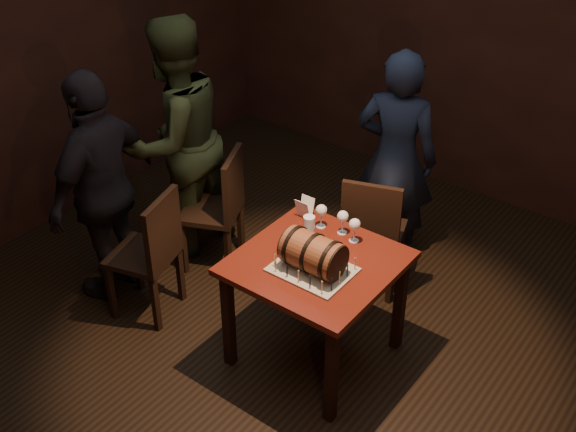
{
  "coord_description": "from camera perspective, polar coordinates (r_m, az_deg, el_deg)",
  "views": [
    {
      "loc": [
        2.06,
        -2.8,
        3.3
      ],
      "look_at": [
        -0.1,
        0.05,
        0.95
      ],
      "focal_mm": 45.0,
      "sensor_mm": 36.0,
      "label": 1
    }
  ],
  "objects": [
    {
      "name": "person_back",
      "position": [
        5.23,
        8.51,
        4.53
      ],
      "size": [
        0.68,
        0.53,
        1.62
      ],
      "primitive_type": "imported",
      "rotation": [
        0.0,
        0.0,
        3.41
      ],
      "color": "#1B2336",
      "rests_on": "ground"
    },
    {
      "name": "barrel_cake",
      "position": [
        4.1,
        1.98,
        -2.95
      ],
      "size": [
        0.4,
        0.24,
        0.24
      ],
      "color": "brown",
      "rests_on": "cake_board"
    },
    {
      "name": "menu_card",
      "position": [
        4.6,
        1.32,
        0.63
      ],
      "size": [
        0.1,
        0.05,
        0.13
      ],
      "primitive_type": null,
      "color": "white",
      "rests_on": "pub_table"
    },
    {
      "name": "cake_board",
      "position": [
        4.17,
        1.95,
        -4.26
      ],
      "size": [
        0.45,
        0.35,
        0.01
      ],
      "primitive_type": "cube",
      "color": "#A59E85",
      "rests_on": "pub_table"
    },
    {
      "name": "chair_back",
      "position": [
        4.95,
        6.68,
        -1.06
      ],
      "size": [
        0.51,
        0.51,
        0.93
      ],
      "color": "black",
      "rests_on": "ground"
    },
    {
      "name": "person_left_front",
      "position": [
        4.93,
        -14.38,
        2.15
      ],
      "size": [
        0.56,
        1.03,
        1.66
      ],
      "primitive_type": "imported",
      "rotation": [
        0.0,
        0.0,
        -1.4
      ],
      "color": "black",
      "rests_on": "ground"
    },
    {
      "name": "wine_glass_mid",
      "position": [
        4.43,
        4.36,
        -0.1
      ],
      "size": [
        0.07,
        0.07,
        0.16
      ],
      "color": "silver",
      "rests_on": "pub_table"
    },
    {
      "name": "pint_of_ale",
      "position": [
        4.4,
        1.67,
        -0.91
      ],
      "size": [
        0.07,
        0.07,
        0.15
      ],
      "color": "silver",
      "rests_on": "pub_table"
    },
    {
      "name": "pub_table",
      "position": [
        4.32,
        2.25,
        -4.69
      ],
      "size": [
        0.9,
        0.9,
        0.75
      ],
      "color": "#46120B",
      "rests_on": "ground"
    },
    {
      "name": "chair_left_rear",
      "position": [
        5.21,
        -5.32,
        0.94
      ],
      "size": [
        0.53,
        0.53,
        0.93
      ],
      "color": "black",
      "rests_on": "ground"
    },
    {
      "name": "wine_glass_right",
      "position": [
        4.36,
        5.29,
        -0.73
      ],
      "size": [
        0.07,
        0.07,
        0.16
      ],
      "color": "silver",
      "rests_on": "pub_table"
    },
    {
      "name": "wine_glass_left",
      "position": [
        4.48,
        2.65,
        0.39
      ],
      "size": [
        0.07,
        0.07,
        0.16
      ],
      "color": "silver",
      "rests_on": "pub_table"
    },
    {
      "name": "person_left_rear",
      "position": [
        5.28,
        -8.89,
        5.97
      ],
      "size": [
        0.77,
        0.94,
        1.81
      ],
      "primitive_type": "imported",
      "rotation": [
        0.0,
        0.0,
        -1.67
      ],
      "color": "#3A4321",
      "rests_on": "ground"
    },
    {
      "name": "chair_left_front",
      "position": [
        4.81,
        -10.7,
        -2.6
      ],
      "size": [
        0.49,
        0.49,
        0.93
      ],
      "color": "black",
      "rests_on": "ground"
    },
    {
      "name": "birthday_candles",
      "position": [
        4.14,
        1.98,
        -3.74
      ],
      "size": [
        0.4,
        0.3,
        0.09
      ],
      "color": "#FFDF98",
      "rests_on": "cake_board"
    },
    {
      "name": "room_shell",
      "position": [
        3.96,
        0.69,
        4.67
      ],
      "size": [
        5.04,
        5.04,
        2.8
      ],
      "color": "black",
      "rests_on": "ground"
    }
  ]
}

